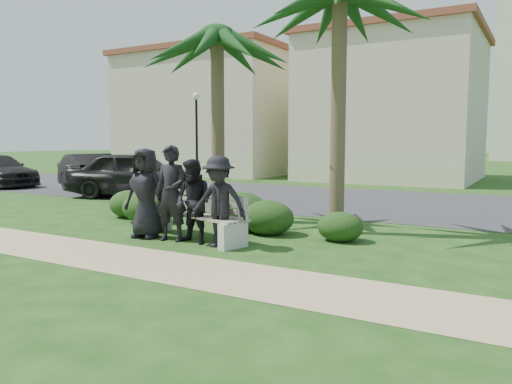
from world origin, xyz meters
TOP-DOWN VIEW (x-y plane):
  - ground at (0.00, 0.00)m, footprint 160.00×160.00m
  - footpath at (0.00, -1.80)m, footprint 30.00×1.60m
  - asphalt_street at (0.00, 8.00)m, footprint 160.00×8.00m
  - stucco_bldg_left at (-12.00, 18.00)m, footprint 10.40×8.40m
  - stucco_bldg_right at (-1.00, 18.00)m, footprint 8.40×8.40m
  - street_lamp at (-9.00, 12.00)m, footprint 0.36×0.36m
  - park_bench at (-0.22, 0.16)m, footprint 2.75×1.26m
  - man_a at (-1.15, -0.20)m, footprint 0.93×0.65m
  - man_b at (-0.47, -0.20)m, footprint 0.77×0.59m
  - man_c at (0.05, -0.20)m, footprint 0.84×0.69m
  - man_d at (0.65, -0.22)m, footprint 1.18×0.79m
  - hedge_a at (-3.38, 1.61)m, footprint 1.11×0.91m
  - hedge_b at (-2.46, 1.21)m, footprint 1.21×1.00m
  - hedge_c at (0.03, 1.53)m, footprint 1.33×1.10m
  - hedge_d at (0.82, 1.36)m, footprint 1.14×0.94m
  - hedge_e at (2.39, 1.43)m, footprint 0.92×0.76m
  - palm_left at (-1.17, 2.43)m, footprint 3.00×3.00m
  - car_a at (-6.40, 5.06)m, footprint 5.08×3.31m
  - car_b at (-9.12, 5.57)m, footprint 4.69×3.23m

SIDE VIEW (x-z plane):
  - ground at x=0.00m, z-range 0.00..0.00m
  - footpath at x=0.00m, z-range -0.01..0.01m
  - asphalt_street at x=0.00m, z-range -0.01..0.01m
  - hedge_e at x=2.39m, z-range 0.00..0.60m
  - hedge_a at x=-3.38m, z-range 0.00..0.72m
  - hedge_d at x=0.82m, z-range 0.00..0.74m
  - hedge_b at x=-2.46m, z-range 0.00..0.79m
  - park_bench at x=-0.22m, z-range -0.04..0.87m
  - hedge_c at x=0.03m, z-range 0.00..0.87m
  - car_b at x=-9.12m, z-range 0.00..1.47m
  - car_a at x=-6.40m, z-range 0.00..1.61m
  - man_c at x=0.05m, z-range 0.00..1.62m
  - man_d at x=0.65m, z-range 0.00..1.69m
  - man_a at x=-1.15m, z-range 0.00..1.82m
  - man_b at x=-0.47m, z-range 0.00..1.88m
  - street_lamp at x=-9.00m, z-range 0.80..5.09m
  - stucco_bldg_left at x=-12.00m, z-range 0.01..7.31m
  - stucco_bldg_right at x=-1.00m, z-range 0.01..7.31m
  - palm_left at x=-1.17m, z-range 1.73..7.10m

